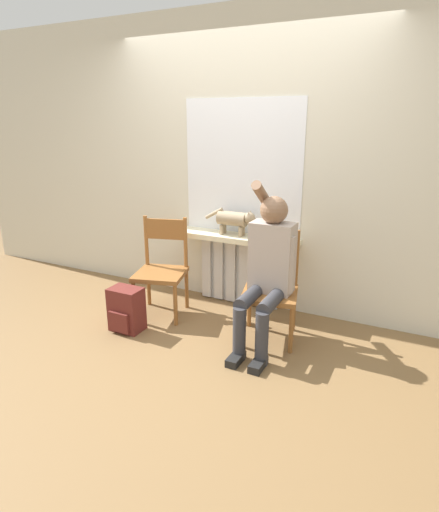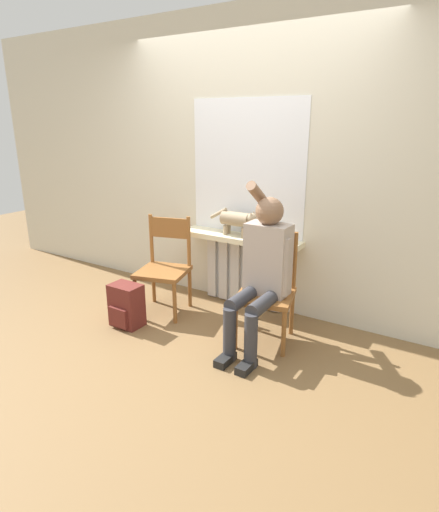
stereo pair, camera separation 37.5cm
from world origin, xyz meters
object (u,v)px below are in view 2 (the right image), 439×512
at_px(chair_left, 164,266).
at_px(cat, 239,220).
at_px(chair_right, 267,289).
at_px(backpack, 126,306).
at_px(person, 263,267).

distance_m(chair_left, cat, 0.82).
xyz_separation_m(chair_right, backpack, (-1.14, -0.44, -0.26)).
height_order(cat, backpack, cat).
height_order(chair_left, chair_right, same).
relative_size(chair_right, person, 0.68).
distance_m(chair_right, cat, 0.80).
bearing_deg(cat, backpack, -125.21).
bearing_deg(cat, person, -45.87).
distance_m(person, cat, 0.79).
xyz_separation_m(chair_left, backpack, (-0.08, -0.44, -0.26)).
height_order(chair_right, cat, cat).
bearing_deg(cat, chair_left, -140.63).
xyz_separation_m(chair_left, person, (1.07, -0.11, 0.22)).
xyz_separation_m(chair_left, cat, (0.54, 0.44, 0.42)).
xyz_separation_m(cat, backpack, (-0.62, -0.88, -0.68)).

